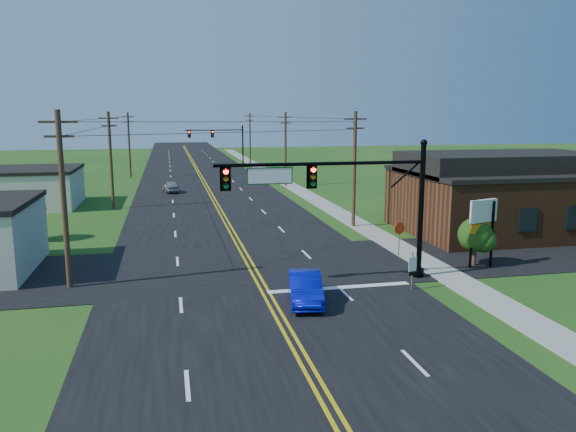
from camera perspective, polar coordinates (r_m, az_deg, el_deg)
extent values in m
plane|color=#194413|center=(21.72, 0.52, -13.52)|extent=(260.00, 260.00, 0.00)
cube|color=black|center=(70.06, -8.47, 3.04)|extent=(16.00, 220.00, 0.04)
cube|color=black|center=(32.87, -4.08, -5.15)|extent=(70.00, 10.00, 0.04)
cube|color=gray|center=(61.83, 1.91, 2.20)|extent=(2.00, 160.00, 0.08)
cylinder|color=black|center=(30.81, 13.35, 0.37)|extent=(0.28, 0.28, 7.20)
cylinder|color=black|center=(31.55, 13.10, -5.63)|extent=(0.60, 0.60, 0.50)
sphere|color=black|center=(30.41, 13.64, 7.25)|extent=(0.36, 0.36, 0.36)
cylinder|color=black|center=(28.54, 3.50, 5.32)|extent=(11.00, 0.18, 0.18)
cube|color=#055B16|center=(27.99, -1.85, 4.11)|extent=(2.30, 0.06, 0.85)
cylinder|color=black|center=(100.38, -4.61, 7.34)|extent=(0.28, 0.28, 7.20)
cylinder|color=black|center=(100.61, -4.59, 5.44)|extent=(0.60, 0.60, 0.50)
sphere|color=black|center=(100.26, -4.64, 9.45)|extent=(0.36, 0.36, 0.36)
cylinder|color=black|center=(99.75, -7.51, 8.65)|extent=(10.00, 0.18, 0.18)
cube|color=#055B16|center=(99.56, -9.36, 8.28)|extent=(2.30, 0.06, 0.85)
cube|color=#532D17|center=(45.10, 20.74, 1.27)|extent=(14.00, 11.00, 4.40)
cube|color=black|center=(44.81, 20.93, 4.23)|extent=(14.20, 11.20, 0.30)
cube|color=beige|center=(59.64, -26.26, 2.44)|extent=(12.00, 9.00, 3.40)
cube|color=black|center=(59.45, -26.41, 4.21)|extent=(12.20, 9.20, 0.30)
cylinder|color=#3A2B1A|center=(30.13, -21.82, 1.42)|extent=(0.28, 0.28, 9.00)
cube|color=#3A2B1A|center=(29.83, -22.33, 8.84)|extent=(1.80, 0.12, 0.12)
cube|color=#3A2B1A|center=(29.84, -22.24, 7.50)|extent=(1.40, 0.12, 0.12)
cylinder|color=#3A2B1A|center=(54.79, -17.55, 5.37)|extent=(0.28, 0.28, 9.00)
cube|color=#3A2B1A|center=(54.62, -17.77, 9.45)|extent=(1.80, 0.12, 0.12)
cube|color=#3A2B1A|center=(54.63, -17.73, 8.72)|extent=(1.40, 0.12, 0.12)
cylinder|color=#3A2B1A|center=(81.65, -15.84, 6.94)|extent=(0.28, 0.28, 9.00)
cube|color=#3A2B1A|center=(81.54, -15.97, 9.67)|extent=(1.80, 0.12, 0.12)
cube|color=#3A2B1A|center=(81.55, -15.95, 9.18)|extent=(1.40, 0.12, 0.12)
cylinder|color=#3A2B1A|center=(43.94, 6.76, 4.67)|extent=(0.28, 0.28, 9.00)
cube|color=#3A2B1A|center=(43.73, 6.87, 9.76)|extent=(1.80, 0.12, 0.12)
cube|color=#3A2B1A|center=(43.75, 6.85, 8.84)|extent=(1.40, 0.12, 0.12)
cylinder|color=#3A2B1A|center=(68.98, -0.26, 6.77)|extent=(0.28, 0.28, 9.00)
cube|color=#3A2B1A|center=(68.85, -0.26, 10.02)|extent=(1.80, 0.12, 0.12)
cube|color=#3A2B1A|center=(68.86, -0.26, 9.43)|extent=(1.40, 0.12, 0.12)
cylinder|color=#3A2B1A|center=(98.49, -3.88, 7.82)|extent=(0.28, 0.28, 9.00)
cube|color=#3A2B1A|center=(98.40, -3.91, 10.09)|extent=(1.80, 0.12, 0.12)
cube|color=#3A2B1A|center=(98.41, -3.91, 9.68)|extent=(1.40, 0.12, 0.12)
cylinder|color=#3A2B1A|center=(50.35, 11.89, 1.13)|extent=(0.24, 0.24, 1.85)
sphere|color=#193A0E|center=(50.12, 11.96, 3.03)|extent=(3.00, 3.00, 3.00)
cylinder|color=#3A2B1A|center=(34.66, 18.38, -3.76)|extent=(0.24, 0.24, 1.32)
sphere|color=#193A0E|center=(34.40, 18.49, -1.82)|extent=(2.00, 2.00, 2.00)
cylinder|color=#3A2B1A|center=(43.24, -24.78, -1.31)|extent=(0.24, 0.24, 1.54)
sphere|color=#193A0E|center=(43.00, -24.92, 0.52)|extent=(2.40, 2.40, 2.40)
imported|color=#0810B2|center=(26.61, 1.75, -7.36)|extent=(2.16, 4.43, 1.40)
imported|color=#A09FA4|center=(64.96, -11.82, 2.91)|extent=(2.09, 3.91, 1.27)
cylinder|color=slate|center=(29.07, 12.50, -5.45)|extent=(0.08, 0.08, 1.99)
cube|color=white|center=(28.90, 12.57, -4.34)|extent=(0.49, 0.17, 0.27)
cube|color=white|center=(28.99, 12.54, -5.04)|extent=(0.49, 0.17, 0.50)
cube|color=black|center=(29.09, 12.51, -5.72)|extent=(0.40, 0.14, 0.20)
cylinder|color=slate|center=(35.52, 11.22, -2.46)|extent=(0.08, 0.08, 2.07)
cylinder|color=red|center=(35.33, 11.28, -1.23)|extent=(0.78, 0.20, 0.79)
cylinder|color=black|center=(33.69, 18.16, -1.90)|extent=(0.19, 0.19, 3.89)
cylinder|color=black|center=(34.36, 20.03, -1.78)|extent=(0.19, 0.19, 3.89)
cube|color=silver|center=(33.77, 19.25, 0.50)|extent=(1.93, 0.87, 1.30)
cube|color=#CC720C|center=(33.94, 19.15, -1.12)|extent=(1.72, 0.77, 0.54)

